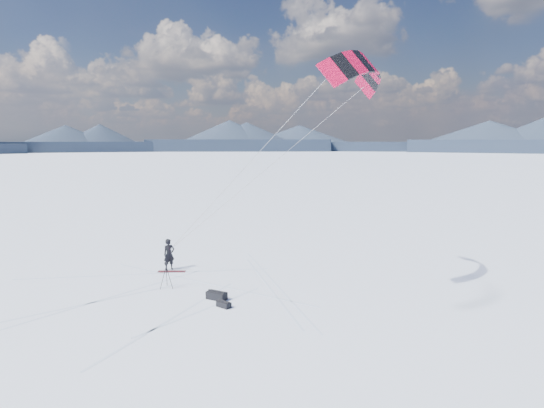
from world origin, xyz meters
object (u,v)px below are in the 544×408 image
Objects in this scene: gear_bag_a at (217,295)px; gear_bag_b at (224,304)px; tripod at (166,271)px; snowboard at (172,271)px; snowkiter at (170,270)px.

gear_bag_a is 1.12m from gear_bag_b.
tripod reaches higher than gear_bag_b.
gear_bag_b is at bearing -19.46° from tripod.
gear_bag_a is at bearing -55.22° from snowboard.
snowkiter reaches higher than snowboard.
snowkiter is 0.49m from snowboard.
gear_bag_a is at bearing -91.93° from snowkiter.
snowkiter reaches higher than gear_bag_b.
gear_bag_a is 1.39× the size of gear_bag_b.
snowkiter is 1.87× the size of gear_bag_a.
snowkiter is 6.00m from gear_bag_a.
snowboard is 1.15× the size of tripod.
tripod is at bearing -82.09° from snowboard.
gear_bag_b is (6.27, -3.32, 0.13)m from snowkiter.
snowkiter is at bearing 151.44° from gear_bag_a.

